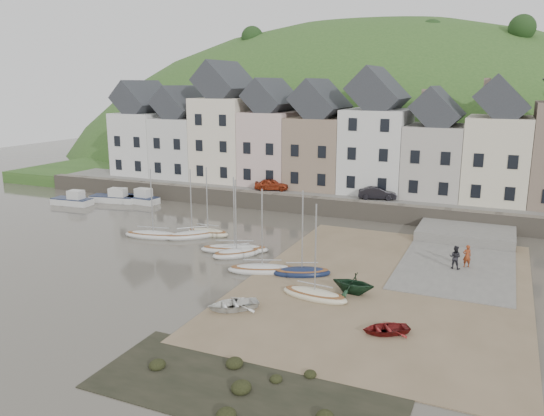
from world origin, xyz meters
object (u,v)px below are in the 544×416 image
at_px(person_red, 467,256).
at_px(rowboat_red, 386,329).
at_px(rowboat_white, 233,304).
at_px(sailboat_0, 153,235).
at_px(car_left, 272,184).
at_px(car_right, 378,193).
at_px(rowboat_green, 353,283).
at_px(person_dark, 455,257).

bearing_deg(person_red, rowboat_red, 51.39).
bearing_deg(rowboat_white, rowboat_red, 51.83).
height_order(sailboat_0, rowboat_white, sailboat_0).
bearing_deg(sailboat_0, rowboat_red, -24.51).
height_order(car_left, car_right, car_left).
height_order(rowboat_green, rowboat_red, rowboat_green).
bearing_deg(rowboat_white, car_right, 133.41).
distance_m(sailboat_0, person_red, 25.87).
xyz_separation_m(sailboat_0, person_red, (25.73, 2.59, 0.70)).
bearing_deg(sailboat_0, rowboat_white, -38.60).
distance_m(rowboat_green, person_red, 10.25).
xyz_separation_m(person_red, person_dark, (-0.76, -0.70, 0.02)).
bearing_deg(person_dark, person_red, -126.90).
relative_size(rowboat_white, rowboat_red, 1.20).
xyz_separation_m(sailboat_0, car_left, (4.07, 16.44, 1.98)).
bearing_deg(rowboat_green, rowboat_red, 37.39).
height_order(sailboat_0, rowboat_red, sailboat_0).
bearing_deg(person_dark, car_right, -47.84).
xyz_separation_m(sailboat_0, rowboat_green, (19.47, -5.52, 0.52)).
relative_size(rowboat_green, person_red, 1.64).
distance_m(rowboat_green, person_dark, 9.24).
height_order(person_dark, car_left, car_left).
relative_size(rowboat_red, person_dark, 1.51).
distance_m(rowboat_red, car_right, 27.60).
distance_m(rowboat_red, car_left, 32.56).
bearing_deg(car_right, rowboat_green, 176.01).
height_order(rowboat_white, person_dark, person_dark).
xyz_separation_m(rowboat_white, rowboat_red, (9.01, 0.54, -0.05)).
distance_m(sailboat_0, car_right, 22.98).
bearing_deg(rowboat_red, person_red, 134.39).
xyz_separation_m(sailboat_0, rowboat_white, (13.56, -10.83, 0.12)).
bearing_deg(rowboat_green, person_red, 146.66).
relative_size(rowboat_green, rowboat_red, 1.06).
distance_m(sailboat_0, rowboat_green, 20.24).
distance_m(person_red, person_dark, 1.03).
relative_size(rowboat_white, car_left, 0.82).
relative_size(sailboat_0, car_left, 1.68).
bearing_deg(sailboat_0, person_dark, 4.33).
bearing_deg(car_left, person_dark, -142.53).
bearing_deg(rowboat_red, person_dark, 137.03).
relative_size(person_red, car_left, 0.44).
distance_m(rowboat_white, rowboat_green, 7.95).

